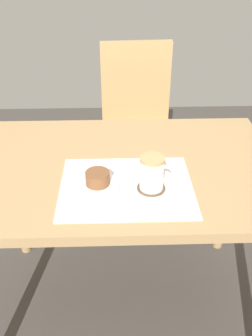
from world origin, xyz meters
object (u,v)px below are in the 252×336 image
at_px(pastry, 98,178).
at_px(coffee_mug, 153,173).
at_px(dining_table, 124,184).
at_px(wooden_chair, 137,126).
at_px(pastry_plate, 98,185).

bearing_deg(pastry, coffee_mug, -5.50).
bearing_deg(dining_table, coffee_mug, -60.59).
bearing_deg(wooden_chair, pastry_plate, 74.88).
bearing_deg(pastry, dining_table, 58.08).
bearing_deg(wooden_chair, coffee_mug, 86.26).
bearing_deg(dining_table, pastry, -121.92).
xyz_separation_m(pastry_plate, coffee_mug, (0.18, -0.02, 0.06)).
xyz_separation_m(dining_table, coffee_mug, (0.09, -0.16, 0.15)).
distance_m(wooden_chair, coffee_mug, 0.94).
bearing_deg(coffee_mug, wooden_chair, 89.53).
height_order(pastry_plate, coffee_mug, coffee_mug).
distance_m(dining_table, pastry, 0.21).
distance_m(pastry_plate, coffee_mug, 0.19).
bearing_deg(pastry_plate, coffee_mug, -5.50).
bearing_deg(coffee_mug, dining_table, 119.41).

